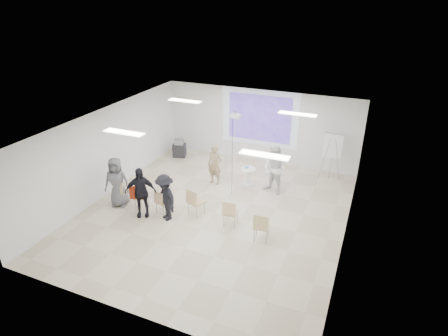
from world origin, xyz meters
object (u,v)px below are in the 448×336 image
at_px(player_right, 275,167).
at_px(chair_right_far, 261,225).
at_px(audience_left, 140,189).
at_px(audience_mid, 165,195).
at_px(chair_far_left, 120,191).
at_px(chair_right_inner, 230,211).
at_px(flipchart_easel, 333,146).
at_px(audience_outer, 117,179).
at_px(chair_left_inner, 161,201).
at_px(chair_center, 194,201).
at_px(pedestal_table, 248,176).
at_px(av_cart, 179,149).
at_px(player_left, 215,162).
at_px(laptop, 163,201).
at_px(chair_left_mid, 141,195).

height_order(player_right, chair_right_far, player_right).
bearing_deg(audience_left, audience_mid, -19.30).
bearing_deg(chair_far_left, chair_right_inner, 2.65).
height_order(chair_right_inner, chair_right_far, chair_right_far).
bearing_deg(chair_right_far, chair_right_inner, 155.61).
bearing_deg(flipchart_easel, audience_mid, -131.73).
xyz_separation_m(audience_outer, flipchart_easel, (6.14, 4.62, 0.42)).
height_order(chair_right_far, flipchart_easel, flipchart_easel).
height_order(chair_left_inner, chair_right_far, chair_right_far).
bearing_deg(chair_center, audience_mid, -128.90).
height_order(pedestal_table, av_cart, av_cart).
xyz_separation_m(pedestal_table, av_cart, (-3.57, 1.31, -0.01)).
distance_m(pedestal_table, player_right, 1.22).
relative_size(chair_far_left, audience_outer, 0.45).
distance_m(player_right, chair_far_left, 5.25).
height_order(player_left, chair_far_left, player_left).
bearing_deg(audience_outer, chair_far_left, 46.14).
relative_size(audience_outer, flipchart_easel, 1.02).
bearing_deg(av_cart, chair_right_inner, -63.89).
bearing_deg(chair_right_far, chair_center, 162.32).
bearing_deg(chair_right_inner, flipchart_easel, 57.69).
distance_m(pedestal_table, chair_center, 2.77).
bearing_deg(player_left, audience_mid, -93.67).
relative_size(laptop, audience_outer, 0.16).
height_order(player_right, flipchart_easel, player_right).
xyz_separation_m(pedestal_table, chair_right_far, (1.48, -3.09, 0.16)).
xyz_separation_m(chair_center, audience_outer, (-2.62, -0.36, 0.39)).
xyz_separation_m(player_left, laptop, (-0.69, -2.49, -0.41)).
height_order(chair_far_left, chair_left_mid, chair_left_mid).
distance_m(pedestal_table, chair_right_far, 3.43).
xyz_separation_m(chair_right_inner, av_cart, (-3.97, 4.06, -0.15)).
height_order(chair_left_inner, audience_outer, audience_outer).
distance_m(pedestal_table, flipchart_easel, 3.28).
height_order(audience_left, audience_mid, audience_left).
height_order(player_left, chair_left_mid, player_left).
height_order(player_right, chair_left_mid, player_right).
bearing_deg(chair_left_inner, chair_right_inner, 17.29).
xyz_separation_m(flipchart_easel, av_cart, (-6.25, -0.31, -1.00)).
bearing_deg(chair_center, player_right, 69.35).
height_order(chair_left_inner, chair_right_inner, chair_right_inner).
bearing_deg(audience_outer, chair_center, -7.53).
height_order(chair_right_inner, av_cart, chair_right_inner).
xyz_separation_m(chair_far_left, chair_right_inner, (3.83, 0.19, 0.01)).
relative_size(pedestal_table, audience_outer, 0.36).
xyz_separation_m(chair_left_mid, chair_right_inner, (2.98, 0.25, -0.03)).
relative_size(chair_right_inner, av_cart, 1.10).
bearing_deg(audience_mid, chair_left_inner, 174.62).
relative_size(chair_left_mid, laptop, 3.13).
xyz_separation_m(pedestal_table, chair_left_inner, (-1.86, -2.93, 0.10)).
xyz_separation_m(chair_left_mid, av_cart, (-0.99, 4.31, -0.18)).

